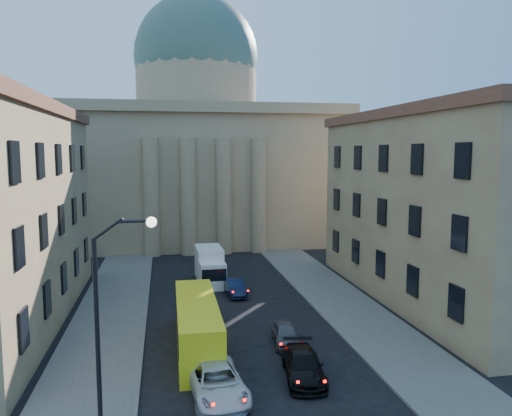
% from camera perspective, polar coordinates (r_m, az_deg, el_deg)
% --- Properties ---
extents(sidewalk_left, '(5.00, 60.00, 0.15)m').
position_cam_1_polar(sidewalk_left, '(33.06, -17.03, -14.03)').
color(sidewalk_left, '#54524D').
rests_on(sidewalk_left, ground).
extents(sidewalk_right, '(5.00, 60.00, 0.15)m').
position_cam_1_polar(sidewalk_right, '(35.39, 12.23, -12.52)').
color(sidewalk_right, '#54524D').
rests_on(sidewalk_right, ground).
extents(church, '(68.02, 28.76, 36.60)m').
position_cam_1_polar(church, '(68.43, -6.67, 6.73)').
color(church, '#8D7957').
rests_on(church, ground).
extents(building_right, '(11.60, 26.60, 14.70)m').
position_cam_1_polar(building_right, '(41.20, 21.27, 0.35)').
color(building_right, tan).
rests_on(building_right, ground).
extents(street_lamp, '(2.62, 0.44, 8.83)m').
position_cam_1_polar(street_lamp, '(21.82, -16.39, -10.33)').
color(street_lamp, black).
rests_on(street_lamp, ground).
extents(car_left_mid, '(2.91, 5.47, 1.46)m').
position_cam_1_polar(car_left_mid, '(24.83, -4.50, -19.23)').
color(car_left_mid, silver).
rests_on(car_left_mid, ground).
extents(car_right_mid, '(2.48, 4.88, 1.36)m').
position_cam_1_polar(car_right_mid, '(26.66, 5.45, -17.50)').
color(car_right_mid, black).
rests_on(car_right_mid, ground).
extents(car_right_far, '(1.85, 3.80, 1.25)m').
position_cam_1_polar(car_right_far, '(30.85, 3.41, -14.18)').
color(car_right_far, '#4B4B50').
rests_on(car_right_far, ground).
extents(car_right_distant, '(1.60, 3.98, 1.29)m').
position_cam_1_polar(car_right_distant, '(40.68, -2.45, -9.02)').
color(car_right_distant, black).
rests_on(car_right_distant, ground).
extents(city_bus, '(2.45, 10.13, 2.85)m').
position_cam_1_polar(city_bus, '(29.94, -6.74, -13.02)').
color(city_bus, yellow).
rests_on(city_bus, ground).
extents(box_truck, '(2.32, 5.62, 3.05)m').
position_cam_1_polar(box_truck, '(44.18, -5.27, -6.72)').
color(box_truck, white).
rests_on(box_truck, ground).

